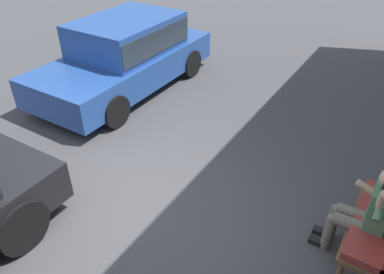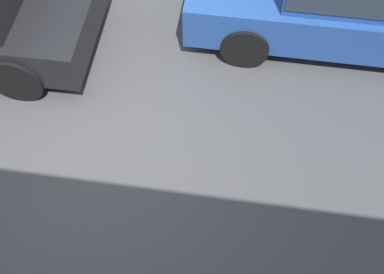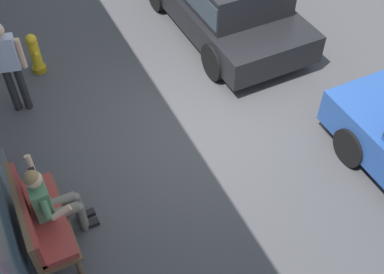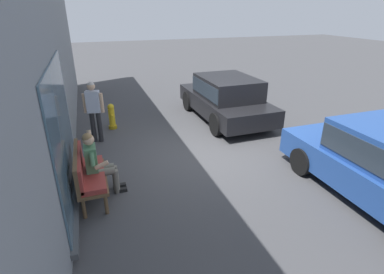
{
  "view_description": "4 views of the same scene",
  "coord_description": "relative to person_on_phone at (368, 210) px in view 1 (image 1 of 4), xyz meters",
  "views": [
    {
      "loc": [
        2.59,
        2.6,
        3.73
      ],
      "look_at": [
        -0.92,
        0.41,
        0.94
      ],
      "focal_mm": 35.0,
      "sensor_mm": 36.0,
      "label": 1
    },
    {
      "loc": [
        -1.62,
        2.6,
        4.93
      ],
      "look_at": [
        -1.29,
        0.3,
        1.22
      ],
      "focal_mm": 45.0,
      "sensor_mm": 36.0,
      "label": 2
    },
    {
      "loc": [
        -5.04,
        2.6,
        5.8
      ],
      "look_at": [
        -0.97,
        0.63,
        0.94
      ],
      "focal_mm": 45.0,
      "sensor_mm": 36.0,
      "label": 3
    },
    {
      "loc": [
        -6.57,
        2.6,
        3.53
      ],
      "look_at": [
        -0.98,
        0.68,
        0.97
      ],
      "focal_mm": 28.0,
      "sensor_mm": 36.0,
      "label": 4
    }
  ],
  "objects": [
    {
      "name": "ground_plane",
      "position": [
        1.0,
        -2.67,
        -0.72
      ],
      "size": [
        60.0,
        60.0,
        0.0
      ],
      "primitive_type": "plane",
      "color": "#424244"
    },
    {
      "name": "person_on_phone",
      "position": [
        0.0,
        0.0,
        0.0
      ],
      "size": [
        0.73,
        0.74,
        1.35
      ],
      "color": "#6B665B",
      "rests_on": "ground_plane"
    },
    {
      "name": "parked_car_near",
      "position": [
        -2.07,
        -5.25,
        0.1
      ],
      "size": [
        4.22,
        1.9,
        1.5
      ],
      "color": "#23478E",
      "rests_on": "ground_plane"
    }
  ]
}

